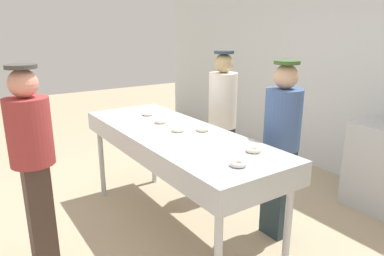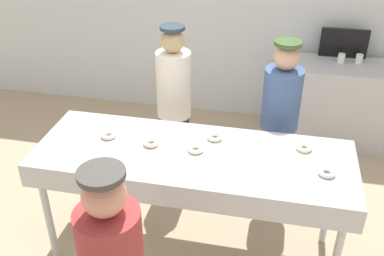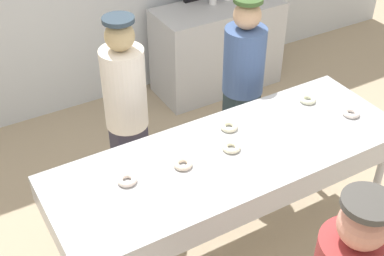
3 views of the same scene
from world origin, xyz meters
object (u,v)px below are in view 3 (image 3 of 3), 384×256
sugar_donut_2 (231,147)px  sugar_donut_5 (183,164)px  fryer_conveyor (230,163)px  prep_counter (217,48)px  sugar_donut_3 (127,180)px  sugar_donut_4 (351,113)px  sugar_donut_1 (308,99)px  sugar_donut_0 (229,127)px  worker_assistant (127,113)px  worker_baker (243,85)px

sugar_donut_2 → sugar_donut_5: bearing=178.1°
fryer_conveyor → prep_counter: fryer_conveyor is taller
sugar_donut_3 → sugar_donut_4: same height
sugar_donut_2 → prep_counter: bearing=59.4°
sugar_donut_1 → sugar_donut_5: bearing=-171.3°
sugar_donut_2 → prep_counter: sugar_donut_2 is taller
sugar_donut_0 → worker_assistant: 0.78m
sugar_donut_0 → sugar_donut_5: bearing=-158.3°
sugar_donut_4 → prep_counter: size_ratio=0.09×
worker_baker → sugar_donut_5: bearing=46.1°
sugar_donut_1 → sugar_donut_2: (-0.77, -0.18, 0.00)m
fryer_conveyor → worker_baker: 0.94m
fryer_conveyor → worker_assistant: (-0.35, 0.82, 0.02)m
sugar_donut_1 → sugar_donut_2: 0.79m
worker_baker → fryer_conveyor: bearing=59.8°
sugar_donut_4 → worker_assistant: (-1.28, 0.90, -0.09)m
worker_assistant → prep_counter: worker_assistant is taller
sugar_donut_3 → prep_counter: bearing=46.3°
worker_baker → sugar_donut_0: bearing=56.7°
sugar_donut_0 → sugar_donut_5: 0.48m
fryer_conveyor → sugar_donut_2: 0.11m
sugar_donut_1 → worker_baker: size_ratio=0.07×
fryer_conveyor → sugar_donut_5: 0.34m
fryer_conveyor → sugar_donut_0: sugar_donut_0 is taller
sugar_donut_0 → worker_assistant: bearing=127.6°
sugar_donut_4 → fryer_conveyor: bearing=175.4°
sugar_donut_0 → sugar_donut_3: bearing=-170.0°
sugar_donut_4 → sugar_donut_2: bearing=173.9°
sugar_donut_3 → worker_assistant: bearing=66.3°
sugar_donut_1 → sugar_donut_2: size_ratio=1.00×
fryer_conveyor → worker_assistant: bearing=112.8°
fryer_conveyor → sugar_donut_3: sugar_donut_3 is taller
sugar_donut_0 → sugar_donut_5: (-0.45, -0.18, 0.00)m
sugar_donut_2 → worker_assistant: 0.88m
sugar_donut_4 → prep_counter: bearing=82.5°
sugar_donut_4 → worker_baker: bearing=113.0°
sugar_donut_3 → sugar_donut_5: bearing=-6.2°
sugar_donut_0 → sugar_donut_3: (-0.80, -0.14, 0.00)m
sugar_donut_0 → prep_counter: size_ratio=0.09×
sugar_donut_1 → worker_baker: bearing=110.4°
sugar_donut_3 → worker_baker: (1.27, 0.65, -0.10)m
sugar_donut_2 → sugar_donut_3: 0.69m
sugar_donut_5 → sugar_donut_4: bearing=-5.0°
sugar_donut_1 → worker_assistant: bearing=151.4°
sugar_donut_5 → fryer_conveyor: bearing=-5.9°
sugar_donut_0 → sugar_donut_4: same height
worker_assistant → sugar_donut_1: bearing=134.3°
sugar_donut_0 → sugar_donut_1: (0.66, -0.01, 0.00)m
sugar_donut_3 → worker_baker: 1.43m
sugar_donut_1 → sugar_donut_4: bearing=-62.5°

